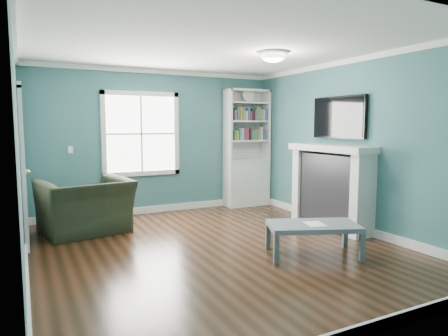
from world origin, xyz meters
name	(u,v)px	position (x,y,z in m)	size (l,w,h in m)	color
floor	(218,248)	(0.00, 0.00, 0.00)	(5.00, 5.00, 0.00)	black
room_walls	(217,127)	(0.00, 0.00, 1.58)	(5.00, 5.00, 5.00)	#316468
trim	(217,154)	(0.00, 0.00, 1.24)	(4.50, 5.00, 2.60)	white
window	(141,134)	(-0.30, 2.49, 1.45)	(1.40, 0.06, 1.50)	white
bookshelf	(247,159)	(1.77, 2.30, 0.92)	(0.90, 0.35, 2.31)	silver
fireplace	(331,187)	(2.08, 0.20, 0.64)	(0.44, 1.58, 1.30)	black
tv	(339,117)	(2.20, 0.20, 1.72)	(0.06, 1.10, 0.65)	black
door	(22,165)	(-2.22, 1.40, 1.07)	(0.12, 0.98, 2.17)	silver
ceiling_fixture	(273,56)	(0.90, 0.10, 2.55)	(0.38, 0.38, 0.15)	white
light_switch	(70,150)	(-1.50, 2.48, 1.20)	(0.08, 0.01, 0.12)	white
recliner	(85,197)	(-1.41, 1.60, 0.54)	(1.23, 0.80, 1.08)	black
coffee_table	(313,228)	(0.94, -0.76, 0.34)	(1.23, 0.97, 0.40)	#4E595E
paper_sheet	(315,224)	(0.94, -0.79, 0.40)	(0.21, 0.27, 0.00)	white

